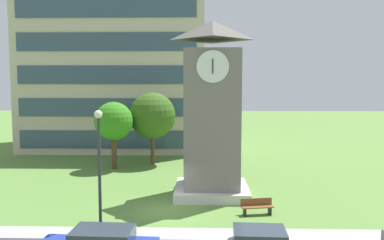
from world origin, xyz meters
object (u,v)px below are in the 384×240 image
at_px(tree_near_tower, 152,116).
at_px(tree_streetside, 114,122).
at_px(park_bench, 257,206).
at_px(clock_tower, 212,118).
at_px(street_lamp, 99,163).

height_order(tree_near_tower, tree_streetside, tree_near_tower).
bearing_deg(park_bench, clock_tower, 121.91).
relative_size(clock_tower, tree_near_tower, 1.74).
height_order(clock_tower, tree_near_tower, clock_tower).
bearing_deg(tree_near_tower, street_lamp, -90.18).
bearing_deg(clock_tower, park_bench, -58.09).
bearing_deg(park_bench, tree_streetside, 131.75).
xyz_separation_m(street_lamp, tree_near_tower, (0.06, 18.52, 0.58)).
relative_size(tree_near_tower, tree_streetside, 1.13).
distance_m(street_lamp, tree_streetside, 16.71).
distance_m(street_lamp, tree_near_tower, 18.53).
bearing_deg(clock_tower, street_lamp, -120.69).
relative_size(street_lamp, tree_near_tower, 0.96).
bearing_deg(park_bench, tree_near_tower, 118.46).
distance_m(clock_tower, park_bench, 6.48).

